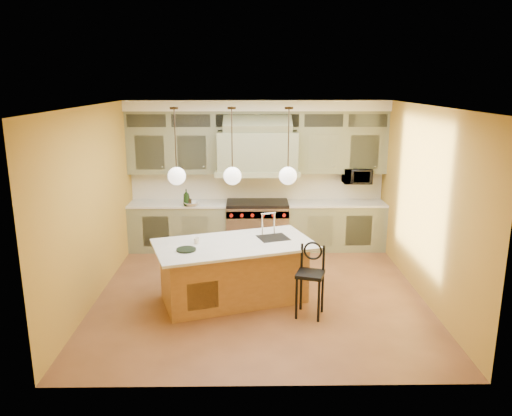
{
  "coord_description": "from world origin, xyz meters",
  "views": [
    {
      "loc": [
        -0.16,
        -7.31,
        3.24
      ],
      "look_at": [
        -0.05,
        0.7,
        1.2
      ],
      "focal_mm": 35.0,
      "sensor_mm": 36.0,
      "label": 1
    }
  ],
  "objects_px": {
    "kitchen_island": "(234,270)",
    "microwave": "(357,176)",
    "range": "(257,225)",
    "counter_stool": "(311,276)"
  },
  "relations": [
    {
      "from": "kitchen_island",
      "to": "microwave",
      "type": "bearing_deg",
      "value": 28.64
    },
    {
      "from": "range",
      "to": "counter_stool",
      "type": "height_order",
      "value": "counter_stool"
    },
    {
      "from": "kitchen_island",
      "to": "microwave",
      "type": "distance_m",
      "value": 3.56
    },
    {
      "from": "counter_stool",
      "to": "microwave",
      "type": "bearing_deg",
      "value": 85.08
    },
    {
      "from": "kitchen_island",
      "to": "counter_stool",
      "type": "distance_m",
      "value": 1.22
    },
    {
      "from": "range",
      "to": "kitchen_island",
      "type": "bearing_deg",
      "value": -99.35
    },
    {
      "from": "microwave",
      "to": "range",
      "type": "bearing_deg",
      "value": -176.88
    },
    {
      "from": "range",
      "to": "counter_stool",
      "type": "xyz_separation_m",
      "value": [
        0.7,
        -2.92,
        0.11
      ]
    },
    {
      "from": "kitchen_island",
      "to": "counter_stool",
      "type": "height_order",
      "value": "kitchen_island"
    },
    {
      "from": "counter_stool",
      "to": "range",
      "type": "bearing_deg",
      "value": 120.98
    }
  ]
}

